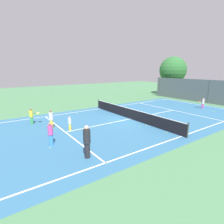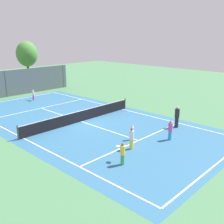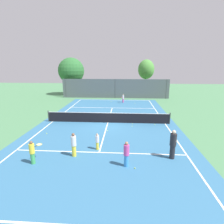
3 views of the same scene
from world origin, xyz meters
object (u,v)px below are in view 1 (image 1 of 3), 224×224
tennis_ball_7 (139,127)px  tennis_ball_9 (77,114)px  tennis_ball_0 (142,103)px  tennis_ball_4 (190,105)px  player_0 (203,103)px  tennis_ball_6 (146,125)px  player_4 (87,141)px  tennis_ball_3 (122,108)px  player_2 (51,134)px  player_1 (32,116)px  tennis_ball_8 (50,148)px  player_3 (51,119)px  tennis_ball_5 (111,123)px  tennis_ball_1 (120,113)px  tennis_ball_10 (214,111)px  player_5 (70,123)px  ball_crate (128,113)px  tennis_ball_2 (166,133)px

tennis_ball_7 → tennis_ball_9: 7.40m
tennis_ball_0 → tennis_ball_4: size_ratio=1.00×
player_0 → tennis_ball_6: size_ratio=18.77×
player_4 → tennis_ball_3: 12.49m
player_2 → player_4: size_ratio=0.81×
player_1 → tennis_ball_0: 14.61m
tennis_ball_4 → tennis_ball_6: bearing=-75.6°
tennis_ball_6 → tennis_ball_8: 7.89m
player_3 → tennis_ball_3: (-2.58, 9.19, -0.73)m
player_0 → tennis_ball_8: player_0 is taller
tennis_ball_5 → tennis_ball_8: bearing=-70.7°
player_2 → player_3: player_3 is taller
player_1 → player_2: size_ratio=0.94×
tennis_ball_1 → tennis_ball_10: size_ratio=1.00×
player_2 → tennis_ball_3: player_2 is taller
tennis_ball_10 → player_5: bearing=-101.9°
player_2 → player_4: 2.95m
tennis_ball_4 → tennis_ball_10: same height
tennis_ball_4 → tennis_ball_10: 3.73m
tennis_ball_1 → player_4: bearing=-47.5°
ball_crate → tennis_ball_5: (1.60, -3.33, -0.15)m
tennis_ball_10 → tennis_ball_6: bearing=-94.4°
tennis_ball_5 → tennis_ball_6: (2.18, 2.12, 0.00)m
tennis_ball_9 → tennis_ball_1: bearing=60.5°
player_3 → tennis_ball_2: player_3 is taller
player_3 → tennis_ball_7: (3.78, 5.93, -0.73)m
tennis_ball_7 → tennis_ball_8: (-0.13, -7.14, 0.00)m
player_4 → tennis_ball_9: size_ratio=27.15×
tennis_ball_1 → tennis_ball_10: same height
player_3 → tennis_ball_8: player_3 is taller
tennis_ball_8 → tennis_ball_7: bearing=89.0°
player_3 → tennis_ball_3: 9.57m
player_4 → player_5: (-4.63, 0.91, -0.35)m
player_0 → tennis_ball_9: (-6.09, -13.57, -0.61)m
player_5 → tennis_ball_1: 7.00m
tennis_ball_7 → player_4: bearing=-69.7°
player_0 → player_3: 17.37m
tennis_ball_8 → tennis_ball_10: 17.74m
tennis_ball_4 → tennis_ball_9: size_ratio=1.00×
player_3 → tennis_ball_10: bearing=74.5°
tennis_ball_1 → tennis_ball_10: 10.48m
player_1 → tennis_ball_4: 18.90m
player_0 → tennis_ball_6: (0.97, -10.46, -0.61)m
tennis_ball_3 → tennis_ball_8: bearing=-59.1°
ball_crate → player_3: bearing=-90.3°
tennis_ball_4 → ball_crate: bearing=-95.7°
player_5 → player_3: bearing=-142.4°
player_4 → tennis_ball_9: bearing=159.3°
player_5 → tennis_ball_1: player_5 is taller
player_3 → tennis_ball_6: player_3 is taller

